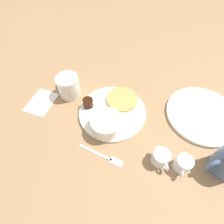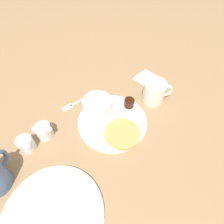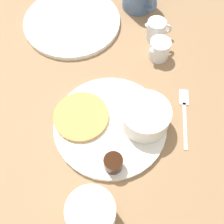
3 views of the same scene
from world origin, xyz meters
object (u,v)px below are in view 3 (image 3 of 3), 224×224
object	(u,v)px
coffee_mug	(91,216)
creamer_pitcher_near	(160,49)
fork	(184,111)
bowl	(145,116)
plate	(110,125)
creamer_pitcher_far	(156,30)

from	to	relation	value
coffee_mug	creamer_pitcher_near	bearing A→B (deg)	-108.01
coffee_mug	fork	xyz separation A→B (m)	(-0.18, -0.23, -0.04)
bowl	fork	world-z (taller)	bowl
bowl	creamer_pitcher_near	world-z (taller)	bowl
plate	creamer_pitcher_far	world-z (taller)	creamer_pitcher_far
creamer_pitcher_near	creamer_pitcher_far	xyz separation A→B (m)	(0.01, -0.06, 0.00)
plate	creamer_pitcher_near	size ratio (longest dim) A/B	4.16
plate	fork	size ratio (longest dim) A/B	1.61
creamer_pitcher_far	coffee_mug	bearing A→B (deg)	75.20
bowl	creamer_pitcher_near	xyz separation A→B (m)	(-0.03, -0.19, -0.01)
bowl	plate	bearing A→B (deg)	7.27
coffee_mug	creamer_pitcher_far	distance (m)	0.46
fork	bowl	bearing A→B (deg)	23.23
creamer_pitcher_far	fork	size ratio (longest dim) A/B	0.46
bowl	coffee_mug	xyz separation A→B (m)	(0.09, 0.19, 0.00)
bowl	creamer_pitcher_far	xyz separation A→B (m)	(-0.03, -0.25, -0.01)
plate	coffee_mug	size ratio (longest dim) A/B	2.30
plate	bowl	distance (m)	0.08
creamer_pitcher_near	creamer_pitcher_far	distance (m)	0.06
plate	bowl	bearing A→B (deg)	-172.73
coffee_mug	creamer_pitcher_far	size ratio (longest dim) A/B	1.51
plate	creamer_pitcher_far	bearing A→B (deg)	-110.55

